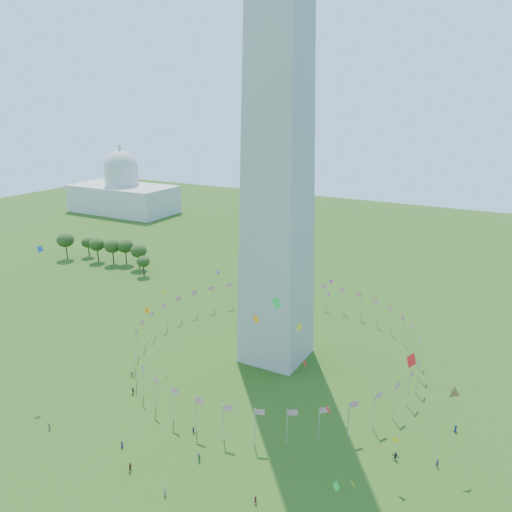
% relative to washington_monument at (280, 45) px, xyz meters
% --- Properties ---
extents(ground, '(600.00, 600.00, 0.00)m').
position_rel_washington_monument_xyz_m(ground, '(0.00, -50.00, -84.50)').
color(ground, '#244610').
rests_on(ground, ground).
extents(washington_monument, '(16.80, 16.80, 169.00)m').
position_rel_washington_monument_xyz_m(washington_monument, '(0.00, 0.00, 0.00)').
color(washington_monument, '#B2AC9E').
rests_on(washington_monument, ground).
extents(flag_ring, '(80.24, 80.24, 9.00)m').
position_rel_washington_monument_xyz_m(flag_ring, '(-0.00, 0.00, -80.00)').
color(flag_ring, silver).
rests_on(flag_ring, ground).
extents(capitol_building, '(70.00, 35.00, 46.00)m').
position_rel_washington_monument_xyz_m(capitol_building, '(-180.00, 130.00, -61.50)').
color(capitol_building, beige).
rests_on(capitol_building, ground).
extents(crowd, '(88.78, 64.91, 1.98)m').
position_rel_washington_monument_xyz_m(crowd, '(10.89, -48.24, -83.63)').
color(crowd, black).
rests_on(crowd, ground).
extents(kites_aloft, '(99.64, 66.99, 29.33)m').
position_rel_washington_monument_xyz_m(kites_aloft, '(16.35, -26.96, -65.28)').
color(kites_aloft, red).
rests_on(kites_aloft, ground).
extents(tree_line_west, '(55.17, 15.34, 12.35)m').
position_rel_washington_monument_xyz_m(tree_line_west, '(-107.35, 41.03, -78.87)').
color(tree_line_west, '#35551C').
rests_on(tree_line_west, ground).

